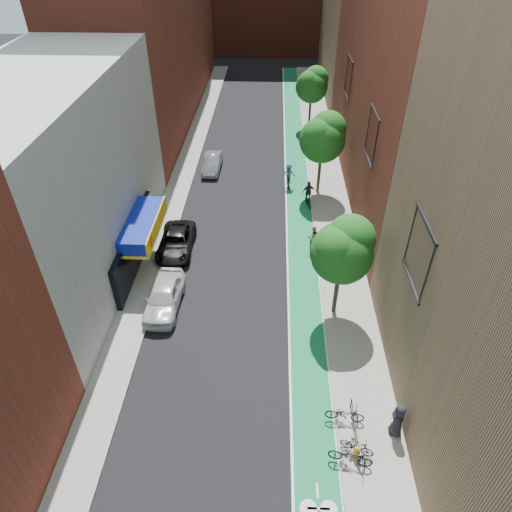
# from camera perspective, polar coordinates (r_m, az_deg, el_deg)

# --- Properties ---
(ground) EXTENTS (160.00, 160.00, 0.00)m
(ground) POSITION_cam_1_polar(r_m,az_deg,el_deg) (21.13, -4.48, -26.08)
(ground) COLOR black
(ground) RESTS_ON ground
(bike_lane) EXTENTS (2.00, 68.00, 0.01)m
(bike_lane) POSITION_cam_1_polar(r_m,az_deg,el_deg) (40.03, 5.17, 9.39)
(bike_lane) COLOR #14744D
(bike_lane) RESTS_ON ground
(sidewalk_left) EXTENTS (2.00, 68.00, 0.15)m
(sidewalk_left) POSITION_cam_1_polar(r_m,az_deg,el_deg) (40.70, -9.23, 9.66)
(sidewalk_left) COLOR gray
(sidewalk_left) RESTS_ON ground
(sidewalk_right) EXTENTS (3.00, 68.00, 0.15)m
(sidewalk_right) POSITION_cam_1_polar(r_m,az_deg,el_deg) (40.20, 8.78, 9.33)
(sidewalk_right) COLOR gray
(sidewalk_right) RESTS_ON ground
(building_left_white) EXTENTS (8.00, 20.00, 12.00)m
(building_left_white) POSITION_cam_1_polar(r_m,az_deg,el_deg) (29.51, -24.08, 8.36)
(building_left_white) COLOR silver
(building_left_white) RESTS_ON ground
(building_left_far_red) EXTENTS (8.00, 36.00, 22.00)m
(building_left_far_red) POSITION_cam_1_polar(r_m,az_deg,el_deg) (53.38, -13.28, 28.39)
(building_left_far_red) COLOR maroon
(building_left_far_red) RESTS_ON ground
(building_right_mid_red) EXTENTS (8.00, 28.00, 22.00)m
(building_right_mid_red) POSITION_cam_1_polar(r_m,az_deg,el_deg) (37.48, 19.66, 23.62)
(building_right_mid_red) COLOR maroon
(building_right_mid_red) RESTS_ON ground
(building_right_far_tan) EXTENTS (8.00, 20.00, 18.00)m
(building_right_far_tan) POSITION_cam_1_polar(r_m,az_deg,el_deg) (60.88, 13.40, 27.52)
(building_right_far_tan) COLOR #8C6B4C
(building_right_far_tan) RESTS_ON ground
(tree_near) EXTENTS (3.40, 3.36, 6.42)m
(tree_near) POSITION_cam_1_polar(r_m,az_deg,el_deg) (24.24, 10.85, 0.90)
(tree_near) COLOR #332619
(tree_near) RESTS_ON ground
(tree_mid) EXTENTS (3.55, 3.53, 6.74)m
(tree_mid) POSITION_cam_1_polar(r_m,az_deg,el_deg) (36.27, 8.39, 14.59)
(tree_mid) COLOR #332619
(tree_mid) RESTS_ON ground
(tree_far) EXTENTS (3.30, 3.25, 6.21)m
(tree_far) POSITION_cam_1_polar(r_m,az_deg,el_deg) (49.52, 7.04, 20.56)
(tree_far) COLOR #332619
(tree_far) RESTS_ON ground
(parked_car_white) EXTENTS (1.96, 4.67, 1.58)m
(parked_car_white) POSITION_cam_1_polar(r_m,az_deg,el_deg) (27.23, -11.41, -4.96)
(parked_car_white) COLOR silver
(parked_car_white) RESTS_ON ground
(parked_car_black) EXTENTS (2.30, 4.88, 1.35)m
(parked_car_black) POSITION_cam_1_polar(r_m,az_deg,el_deg) (31.53, -9.96, 1.73)
(parked_car_black) COLOR black
(parked_car_black) RESTS_ON ground
(parked_car_silver) EXTENTS (1.51, 4.15, 1.36)m
(parked_car_silver) POSITION_cam_1_polar(r_m,az_deg,el_deg) (41.49, -5.51, 11.49)
(parked_car_silver) COLOR #9C9EA5
(parked_car_silver) RESTS_ON ground
(cyclist_lane_near) EXTENTS (0.86, 1.69, 1.96)m
(cyclist_lane_near) POSITION_cam_1_polar(r_m,az_deg,el_deg) (31.14, 7.12, 1.88)
(cyclist_lane_near) COLOR black
(cyclist_lane_near) RESTS_ON ground
(cyclist_lane_mid) EXTENTS (1.10, 1.70, 2.10)m
(cyclist_lane_mid) POSITION_cam_1_polar(r_m,az_deg,el_deg) (36.10, 6.56, 7.40)
(cyclist_lane_mid) COLOR black
(cyclist_lane_mid) RESTS_ON ground
(cyclist_lane_far) EXTENTS (1.12, 1.62, 2.05)m
(cyclist_lane_far) POSITION_cam_1_polar(r_m,az_deg,el_deg) (38.62, 4.09, 9.89)
(cyclist_lane_far) COLOR black
(cyclist_lane_far) RESTS_ON ground
(parked_bike_near) EXTENTS (1.96, 1.04, 0.98)m
(parked_bike_near) POSITION_cam_1_polar(r_m,az_deg,el_deg) (21.19, 11.71, -23.29)
(parked_bike_near) COLOR black
(parked_bike_near) RESTS_ON sidewalk_right
(parked_bike_mid) EXTENTS (1.52, 0.95, 0.89)m
(parked_bike_mid) POSITION_cam_1_polar(r_m,az_deg,el_deg) (21.52, 12.52, -22.18)
(parked_bike_mid) COLOR black
(parked_bike_mid) RESTS_ON sidewalk_right
(parked_bike_far) EXTENTS (1.84, 0.81, 0.94)m
(parked_bike_far) POSITION_cam_1_polar(r_m,az_deg,el_deg) (22.23, 11.04, -18.80)
(parked_bike_far) COLOR black
(parked_bike_far) RESTS_ON sidewalk_right
(pedestrian) EXTENTS (0.66, 0.95, 1.86)m
(pedestrian) POSITION_cam_1_polar(r_m,az_deg,el_deg) (22.05, 17.32, -18.95)
(pedestrian) COLOR black
(pedestrian) RESTS_ON sidewalk_right
(fire_hydrant) EXTENTS (0.25, 0.25, 0.70)m
(fire_hydrant) POSITION_cam_1_polar(r_m,az_deg,el_deg) (21.47, 12.45, -22.77)
(fire_hydrant) COLOR orange
(fire_hydrant) RESTS_ON sidewalk_right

